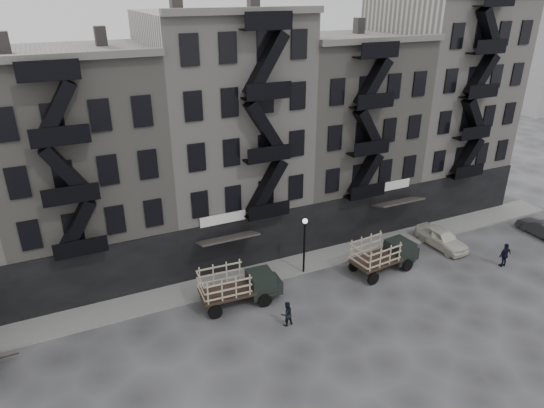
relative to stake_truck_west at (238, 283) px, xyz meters
name	(u,v)px	position (x,y,z in m)	size (l,w,h in m)	color
ground	(281,304)	(2.42, -1.27, -1.48)	(140.00, 140.00, 0.00)	#38383A
sidewalk	(258,274)	(2.42, 2.48, -1.40)	(55.00, 2.50, 0.15)	slate
building_midwest	(82,168)	(-7.58, 8.56, 6.02)	(10.00, 11.35, 16.20)	slate
building_center	(224,135)	(2.42, 8.56, 7.02)	(10.00, 11.35, 18.20)	#9C968F
building_mideast	(339,133)	(12.42, 8.56, 6.02)	(10.00, 11.35, 16.20)	slate
building_east	(436,103)	(22.42, 8.56, 7.52)	(10.00, 11.35, 19.20)	#9C968F
lamp_post	(304,238)	(5.42, 1.33, 1.31)	(0.36, 0.36, 4.28)	black
stake_truck_west	(238,283)	(0.00, 0.00, 0.00)	(5.27, 2.39, 2.59)	black
stake_truck_east	(384,252)	(10.72, -0.68, 0.01)	(5.37, 2.65, 2.60)	black
car_east	(442,238)	(16.91, 0.21, -0.72)	(1.79, 4.46, 1.52)	silver
car_far	(541,228)	(25.54, -1.77, -0.84)	(1.35, 3.88, 1.28)	#272729
pedestrian_mid	(287,314)	(1.79, -3.26, -0.69)	(0.77, 0.60, 1.58)	black
policeman	(505,255)	(18.95, -3.92, -0.56)	(1.08, 0.45, 1.84)	black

